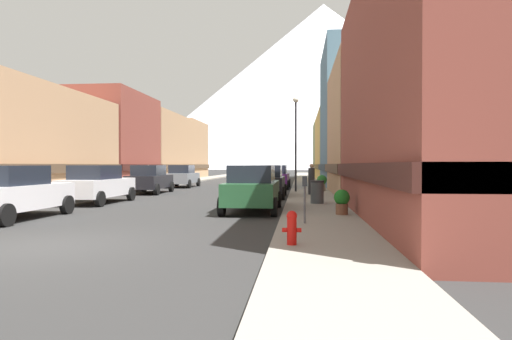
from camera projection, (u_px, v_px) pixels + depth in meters
ground_plane at (42, 247)px, 9.50m from camera, size 400.00×400.00×0.00m
sidewalk_left at (185, 181)px, 44.95m from camera, size 2.50×100.00×0.15m
sidewalk_right at (306, 182)px, 43.69m from camera, size 2.50×100.00×0.15m
storefront_left_2 at (108, 142)px, 36.76m from camera, size 6.47×9.17×7.81m
storefront_left_3 at (148, 149)px, 47.41m from camera, size 7.25×11.76×7.32m
storefront_left_4 at (174, 151)px, 57.96m from camera, size 7.69×9.37×7.55m
storefront_right_1 at (392, 133)px, 24.96m from camera, size 7.03×10.05×7.51m
storefront_right_2 at (374, 120)px, 35.33m from camera, size 8.54×10.64×11.29m
storefront_right_3 at (359, 149)px, 48.10m from camera, size 9.60×13.94×7.45m
storefront_right_4 at (342, 152)px, 59.58m from camera, size 7.91×8.40×7.51m
car_left_0 at (12, 192)px, 14.26m from camera, size 2.09×4.41×1.78m
car_left_1 at (97, 184)px, 20.23m from camera, size 2.13×4.43×1.78m
car_left_2 at (150, 179)px, 27.28m from camera, size 2.20×4.46×1.78m
car_left_3 at (182, 176)px, 34.87m from camera, size 2.13×4.43×1.78m
car_right_0 at (253, 188)px, 16.67m from camera, size 2.07×4.41×1.78m
car_right_1 at (267, 181)px, 23.86m from camera, size 2.07×4.41×1.78m
car_right_2 at (276, 177)px, 33.05m from camera, size 2.11×4.42×1.78m
fire_hydrant_near at (292, 227)px, 8.95m from camera, size 0.40×0.22×0.70m
parking_meter_near at (305, 193)px, 12.25m from camera, size 0.14×0.10×1.33m
trash_bin_right at (317, 192)px, 18.60m from camera, size 0.59×0.59×0.98m
potted_plant_0 at (322, 182)px, 27.57m from camera, size 0.63×0.63×1.01m
potted_plant_1 at (342, 201)px, 14.38m from camera, size 0.52×0.52×0.83m
pedestrian_0 at (311, 180)px, 24.17m from camera, size 0.36×0.36×1.71m
pedestrian_1 at (148, 176)px, 34.09m from camera, size 0.36×0.36×1.65m
streetlamp_right at (296, 130)px, 26.82m from camera, size 0.36×0.36×5.86m
mountain_backdrop at (323, 86)px, 265.56m from camera, size 233.76×233.76×100.10m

